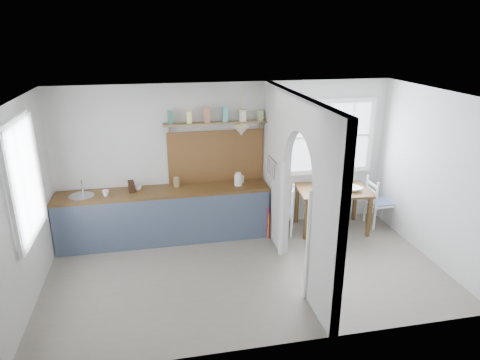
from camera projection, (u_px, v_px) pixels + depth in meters
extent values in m
cube|color=slate|center=(247.00, 271.00, 6.38)|extent=(5.80, 3.20, 0.01)
cube|color=beige|center=(248.00, 96.00, 5.51)|extent=(5.80, 3.20, 0.01)
cube|color=beige|center=(228.00, 158.00, 7.42)|extent=(5.80, 0.01, 2.60)
cube|color=beige|center=(280.00, 244.00, 4.47)|extent=(5.80, 0.01, 2.60)
cube|color=beige|center=(24.00, 207.00, 5.41)|extent=(0.01, 3.20, 2.60)
cube|color=beige|center=(434.00, 177.00, 6.49)|extent=(0.01, 3.20, 2.60)
cube|color=beige|center=(328.00, 222.00, 4.97)|extent=(0.12, 0.80, 2.60)
cube|color=beige|center=(276.00, 166.00, 7.00)|extent=(0.12, 1.20, 2.60)
cube|color=beige|center=(303.00, 137.00, 5.63)|extent=(0.12, 1.20, 1.05)
cube|color=brown|center=(164.00, 192.00, 7.08)|extent=(3.50, 0.60, 0.05)
cube|color=#414E6A|center=(166.00, 223.00, 6.97)|extent=(3.50, 0.03, 0.85)
cube|color=black|center=(165.00, 215.00, 7.28)|extent=(3.46, 0.45, 0.85)
cylinder|color=#B5B7BA|center=(82.00, 197.00, 6.83)|extent=(0.40, 0.40, 0.02)
cube|color=brown|center=(216.00, 156.00, 7.35)|extent=(1.65, 0.03, 0.90)
cube|color=#907251|center=(216.00, 123.00, 7.07)|extent=(1.75, 0.20, 0.03)
cube|color=#2B5F45|center=(170.00, 118.00, 6.89)|extent=(0.09, 0.09, 0.18)
cube|color=#ECEE65|center=(189.00, 118.00, 6.95)|extent=(0.09, 0.09, 0.18)
cube|color=#93593A|center=(207.00, 117.00, 7.00)|extent=(0.09, 0.09, 0.18)
cube|color=#43ABA4|center=(225.00, 116.00, 7.06)|extent=(0.09, 0.09, 0.18)
cube|color=#FBFDCC|center=(243.00, 116.00, 7.12)|extent=(0.09, 0.09, 0.18)
cube|color=#819D61|center=(260.00, 115.00, 7.17)|extent=(0.09, 0.09, 0.18)
cone|color=beige|center=(241.00, 131.00, 6.84)|extent=(0.26, 0.26, 0.16)
cylinder|color=#B5B7BA|center=(273.00, 159.00, 6.84)|extent=(0.02, 0.50, 0.02)
imported|color=white|center=(106.00, 193.00, 6.81)|extent=(0.14, 0.14, 0.10)
imported|color=silver|center=(138.00, 187.00, 7.06)|extent=(0.17, 0.17, 0.10)
cube|color=black|center=(131.00, 186.00, 6.96)|extent=(0.11, 0.14, 0.19)
cylinder|color=olive|center=(176.00, 182.00, 7.21)|extent=(0.13, 0.13, 0.16)
cube|color=#A1255A|center=(268.00, 224.00, 7.31)|extent=(0.02, 0.03, 0.61)
cube|color=#E5571D|center=(268.00, 226.00, 7.27)|extent=(0.02, 0.03, 0.46)
imported|color=white|center=(354.00, 189.00, 7.42)|extent=(0.35, 0.35, 0.06)
imported|color=#446E4A|center=(326.00, 191.00, 7.25)|extent=(0.13, 0.13, 0.10)
cylinder|color=#3A2D2B|center=(316.00, 192.00, 7.35)|extent=(0.21, 0.21, 0.02)
imported|color=#5A3769|center=(329.00, 180.00, 7.63)|extent=(0.22, 0.22, 0.21)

